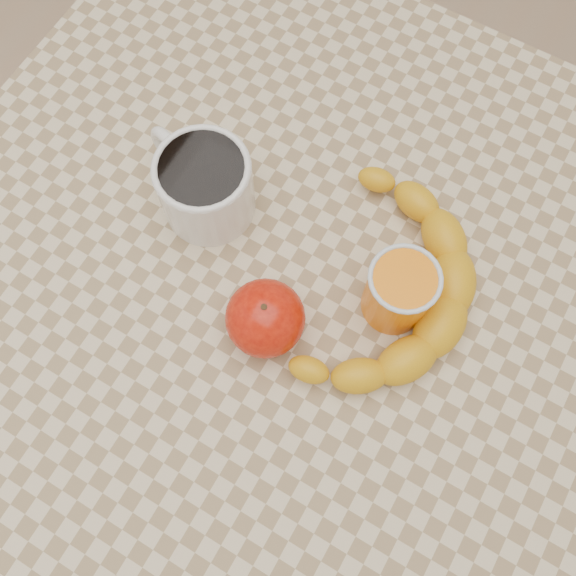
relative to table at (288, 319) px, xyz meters
The scene contains 6 objects.
ground 0.66m from the table, ahead, with size 3.00×3.00×0.00m, color tan.
table is the anchor object (origin of this frame).
coffee_mug 0.18m from the table, 159.66° to the left, with size 0.14×0.12×0.08m.
orange_juice_glass 0.16m from the table, 24.35° to the left, with size 0.07×0.07×0.08m.
apple 0.13m from the table, 91.04° to the right, with size 0.09×0.09×0.07m.
banana 0.14m from the table, 29.32° to the left, with size 0.20×0.28×0.05m, color gold, non-canonical shape.
Camera 1 is at (0.10, -0.18, 1.35)m, focal length 40.00 mm.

